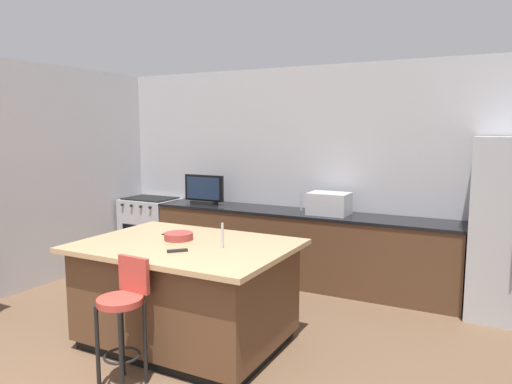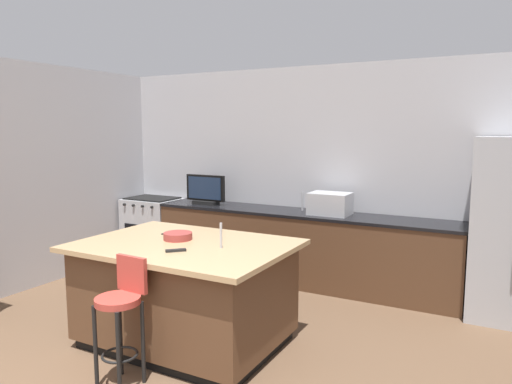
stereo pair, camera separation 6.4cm
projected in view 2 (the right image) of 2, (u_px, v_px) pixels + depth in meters
The scene contains 13 objects.
wall_back at pixel (316, 173), 6.21m from camera, with size 6.27×0.12×2.75m, color #BCBCC1.
wall_left at pixel (7, 179), 5.55m from camera, with size 0.12×5.06×2.75m, color #BCBCC1.
counter_back at pixel (299, 247), 6.03m from camera, with size 3.94×0.62×0.92m.
kitchen_island at pixel (186, 292), 4.31m from camera, with size 1.87×1.35×0.93m.
range_oven at pixel (153, 229), 7.14m from camera, with size 0.78×0.63×0.94m.
microwave at pixel (330, 204), 5.76m from camera, with size 0.48×0.36×0.27m, color #B7BABF.
tv_monitor at pixel (205, 191), 6.54m from camera, with size 0.60×0.16×0.41m.
sink_faucet_back at pixel (302, 201), 6.04m from camera, with size 0.02×0.02×0.24m, color #B2B2B7.
sink_faucet_island at pixel (221, 236), 4.06m from camera, with size 0.02×0.02×0.22m, color #B2B2B7.
bar_stool_center at pixel (122, 310), 3.60m from camera, with size 0.34×0.35×0.98m.
fruit_bowl at pixel (178, 236), 4.39m from camera, with size 0.26×0.26×0.06m, color #993833.
cell_phone at pixel (169, 233), 4.64m from camera, with size 0.07×0.15×0.01m, color black.
tv_remote at pixel (176, 250), 3.96m from camera, with size 0.04×0.17×0.02m, color black.
Camera 2 is at (2.23, -1.17, 1.94)m, focal length 33.43 mm.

